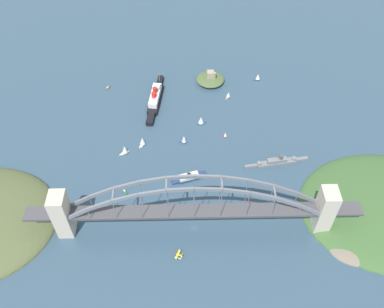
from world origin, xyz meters
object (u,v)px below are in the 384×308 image
(small_boat_8, at_px, (225,134))
(harbor_arch_bridge, at_px, (194,210))
(ocean_liner, at_px, (155,98))
(small_boat_5, at_px, (184,139))
(harbor_ferry_steamer, at_px, (189,177))
(small_boat_0, at_px, (142,141))
(seaplane_taxiing_near_bridge, at_px, (179,255))
(channel_marker_buoy, at_px, (251,201))
(small_boat_2, at_px, (228,95))
(fort_island_mid_harbor, at_px, (210,79))
(small_boat_6, at_px, (258,77))
(small_boat_7, at_px, (125,149))
(small_boat_1, at_px, (108,88))
(naval_cruiser, at_px, (277,162))
(small_boat_3, at_px, (201,120))
(small_boat_4, at_px, (125,192))

(small_boat_8, bearing_deg, harbor_arch_bridge, -107.83)
(ocean_liner, xyz_separation_m, small_boat_5, (32.13, -65.40, -0.52))
(harbor_ferry_steamer, height_order, small_boat_0, small_boat_0)
(harbor_ferry_steamer, bearing_deg, small_boat_8, 55.04)
(seaplane_taxiing_near_bridge, bearing_deg, channel_marker_buoy, 39.25)
(small_boat_2, bearing_deg, fort_island_mid_harbor, 123.78)
(small_boat_6, xyz_separation_m, small_boat_7, (-149.51, -116.13, 0.90))
(channel_marker_buoy, bearing_deg, small_boat_8, 101.54)
(small_boat_6, bearing_deg, channel_marker_buoy, -99.14)
(small_boat_1, xyz_separation_m, small_boat_5, (89.10, -90.04, 4.15))
(small_boat_2, bearing_deg, small_boat_7, -142.78)
(harbor_ferry_steamer, height_order, small_boat_7, small_boat_7)
(naval_cruiser, xyz_separation_m, channel_marker_buoy, (-31.24, -45.79, -1.72))
(small_boat_1, height_order, channel_marker_buoy, channel_marker_buoy)
(seaplane_taxiing_near_bridge, bearing_deg, naval_cruiser, 45.71)
(naval_cruiser, bearing_deg, small_boat_3, 141.28)
(harbor_ferry_steamer, bearing_deg, small_boat_3, 79.57)
(seaplane_taxiing_near_bridge, bearing_deg, harbor_arch_bridge, 64.23)
(harbor_arch_bridge, relative_size, harbor_ferry_steamer, 7.99)
(harbor_arch_bridge, height_order, small_boat_3, harbor_arch_bridge)
(small_boat_1, relative_size, small_boat_2, 1.02)
(seaplane_taxiing_near_bridge, height_order, small_boat_8, small_boat_8)
(small_boat_3, bearing_deg, small_boat_8, -39.22)
(naval_cruiser, distance_m, small_boat_0, 137.84)
(small_boat_8, bearing_deg, channel_marker_buoy, -78.46)
(small_boat_0, height_order, small_boat_5, small_boat_0)
(small_boat_0, height_order, small_boat_1, small_boat_0)
(small_boat_1, relative_size, small_boat_3, 0.79)
(small_boat_2, xyz_separation_m, small_boat_6, (38.05, 31.46, 0.52))
(small_boat_3, height_order, small_boat_4, small_boat_3)
(naval_cruiser, distance_m, seaplane_taxiing_near_bridge, 139.41)
(naval_cruiser, relative_size, small_boat_1, 7.69)
(small_boat_4, bearing_deg, channel_marker_buoy, -6.65)
(small_boat_5, bearing_deg, small_boat_8, 9.80)
(small_boat_6, xyz_separation_m, small_boat_8, (-46.09, -95.17, -1.09))
(harbor_arch_bridge, distance_m, small_boat_8, 118.83)
(small_boat_0, distance_m, small_boat_1, 103.10)
(fort_island_mid_harbor, xyz_separation_m, small_boat_3, (-13.63, -72.23, 0.62))
(small_boat_5, xyz_separation_m, small_boat_7, (-59.90, -13.45, 0.32))
(small_boat_4, relative_size, small_boat_7, 0.62)
(naval_cruiser, bearing_deg, ocean_liner, 142.17)
(fort_island_mid_harbor, distance_m, small_boat_4, 185.59)
(small_boat_2, height_order, channel_marker_buoy, small_boat_2)
(seaplane_taxiing_near_bridge, distance_m, small_boat_3, 160.42)
(small_boat_6, bearing_deg, small_boat_1, -175.95)
(small_boat_5, bearing_deg, harbor_ferry_steamer, -84.42)
(fort_island_mid_harbor, bearing_deg, small_boat_7, -129.08)
(naval_cruiser, bearing_deg, small_boat_8, 141.54)
(small_boat_3, relative_size, small_boat_6, 1.14)
(small_boat_7, bearing_deg, seaplane_taxiing_near_bridge, -65.07)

